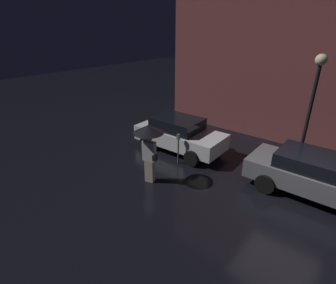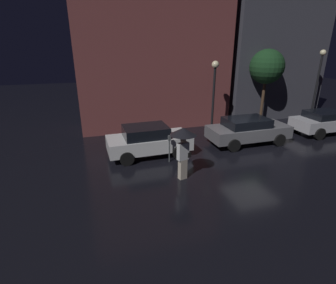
% 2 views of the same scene
% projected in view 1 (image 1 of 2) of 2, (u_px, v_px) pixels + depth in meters
% --- Properties ---
extents(ground_plane, '(60.00, 60.00, 0.00)m').
position_uv_depth(ground_plane, '(288.00, 209.00, 8.18)').
color(ground_plane, black).
extents(building_facade_left, '(9.66, 3.00, 9.88)m').
position_uv_depth(building_facade_left, '(272.00, 32.00, 12.82)').
color(building_facade_left, brown).
rests_on(building_facade_left, ground).
extents(parked_car_white, '(4.10, 1.99, 1.51)m').
position_uv_depth(parked_car_white, '(179.00, 134.00, 11.80)').
color(parked_car_white, silver).
rests_on(parked_car_white, ground).
extents(parked_car_grey, '(4.50, 2.02, 1.45)m').
position_uv_depth(parked_car_grey, '(318.00, 175.00, 8.56)').
color(parked_car_grey, slate).
rests_on(parked_car_grey, ground).
extents(pedestrian_with_umbrella, '(1.06, 1.06, 2.21)m').
position_uv_depth(pedestrian_with_umbrella, '(149.00, 138.00, 8.99)').
color(pedestrian_with_umbrella, beige).
rests_on(pedestrian_with_umbrella, ground).
extents(parking_meter, '(0.12, 0.10, 1.30)m').
position_uv_depth(parking_meter, '(178.00, 146.00, 10.60)').
color(parking_meter, '#4C5154').
rests_on(parking_meter, ground).
extents(street_lamp_near, '(0.42, 0.42, 4.34)m').
position_uv_depth(street_lamp_near, '(314.00, 90.00, 9.87)').
color(street_lamp_near, black).
rests_on(street_lamp_near, ground).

